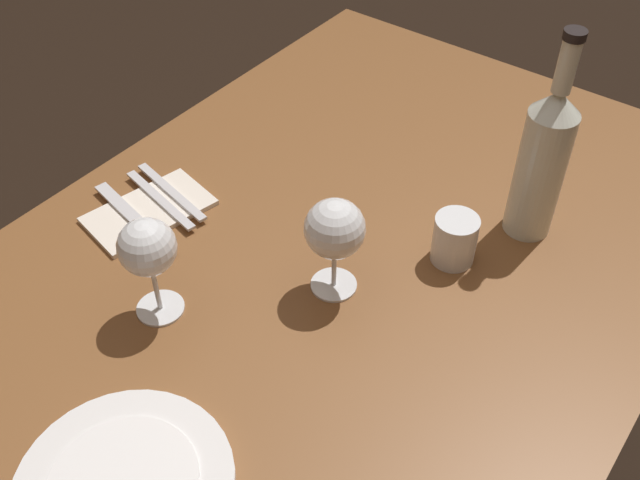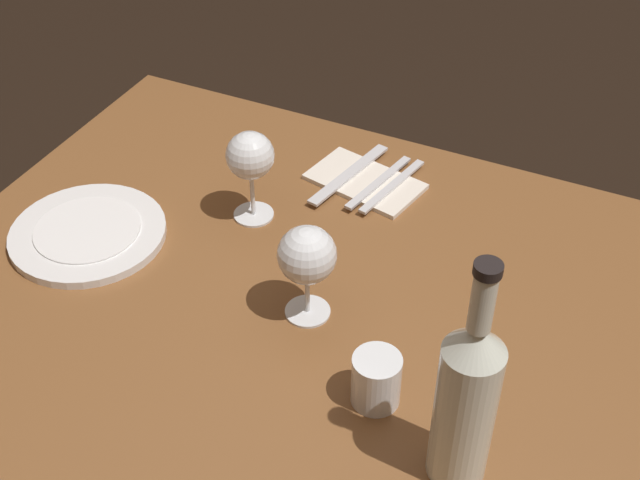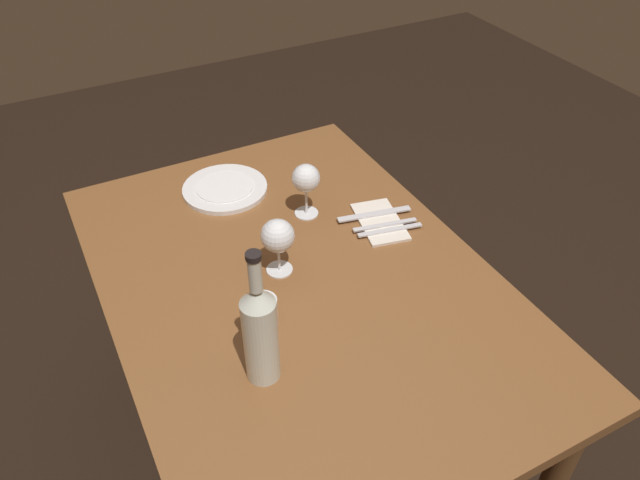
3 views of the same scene
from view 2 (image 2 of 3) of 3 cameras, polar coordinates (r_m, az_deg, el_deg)
dining_table at (r=1.33m, az=1.84°, el=-7.42°), size 1.30×0.90×0.74m
wine_glass_left at (r=1.36m, az=-4.59°, el=5.39°), size 0.08×0.08×0.16m
wine_glass_right at (r=1.19m, az=-0.86°, el=-1.12°), size 0.08×0.08×0.15m
wine_bottle at (r=1.00m, az=9.56°, el=-10.23°), size 0.07×0.07×0.33m
water_tumbler at (r=1.13m, az=3.69°, el=-9.26°), size 0.06×0.06×0.08m
dinner_plate at (r=1.43m, az=-14.96°, el=0.45°), size 0.25×0.25×0.02m
folded_napkin at (r=1.50m, az=2.96°, el=3.84°), size 0.21×0.15×0.01m
fork_inner at (r=1.49m, az=3.86°, el=3.79°), size 0.05×0.18×0.00m
fork_outer at (r=1.48m, az=4.75°, el=3.54°), size 0.05×0.18×0.00m
table_knife at (r=1.50m, az=1.91°, el=4.33°), size 0.06×0.21×0.00m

